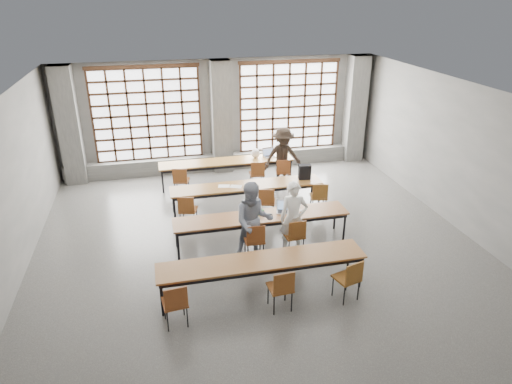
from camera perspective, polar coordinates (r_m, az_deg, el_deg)
floor at (r=10.40m, az=0.59°, el=-7.40°), size 11.00×11.00×0.00m
ceiling at (r=9.07m, az=0.68°, el=11.79°), size 11.00×11.00×0.00m
wall_back at (r=14.73m, az=-4.53°, el=9.57°), size 10.00×0.00×10.00m
wall_front at (r=5.27m, az=16.08°, el=-21.55°), size 10.00×0.00×10.00m
wall_left at (r=9.80m, az=-29.10°, el=-1.22°), size 0.00×11.00×11.00m
wall_right at (r=11.76m, az=25.07°, el=3.53°), size 0.00×11.00×11.00m
column_left at (r=14.50m, az=-22.34°, el=7.60°), size 0.60×0.55×3.50m
column_mid at (r=14.46m, az=-4.35°, el=9.30°), size 0.60×0.55×3.50m
column_right at (r=15.77m, az=12.27°, el=10.08°), size 0.60×0.55×3.50m
window_left at (r=14.47m, az=-13.45°, el=9.33°), size 3.32×0.12×3.00m
window_right at (r=15.11m, az=4.10°, el=10.55°), size 3.32×0.12×3.00m
sill_ledge at (r=14.99m, az=-4.22°, el=3.83°), size 9.80×0.35×0.50m
desk_row_a at (r=13.68m, az=-3.70°, el=3.67°), size 4.00×0.70×0.73m
desk_row_b at (r=11.96m, az=-1.15°, el=0.62°), size 4.00×0.70×0.73m
desk_row_c at (r=10.37m, az=0.69°, el=-3.28°), size 4.00×0.70×0.73m
desk_row_d at (r=8.78m, az=0.79°, el=-8.83°), size 4.00×0.70×0.73m
chair_back_left at (r=13.00m, az=-9.38°, el=1.66°), size 0.51×0.51×0.88m
chair_back_mid at (r=13.30m, az=0.16°, el=2.51°), size 0.45×0.45×0.88m
chair_back_right at (r=13.49m, az=3.42°, el=2.79°), size 0.50×0.51×0.88m
chair_mid_left at (r=11.25m, az=-8.58°, el=-1.98°), size 0.53×0.53×0.88m
chair_mid_centre at (r=11.54m, az=1.33°, el=-1.00°), size 0.53×0.53×0.88m
chair_mid_right at (r=11.94m, az=7.90°, el=-0.34°), size 0.49×0.49×0.88m
chair_front_left at (r=9.83m, az=-0.15°, el=-5.77°), size 0.43×0.43×0.88m
chair_front_right at (r=10.05m, az=4.92°, el=-5.16°), size 0.45×0.45×0.88m
chair_near_left at (r=8.15m, az=-10.05°, el=-13.27°), size 0.46×0.47×0.88m
chair_near_mid at (r=8.39m, az=3.22°, el=-11.65°), size 0.45×0.45×0.88m
chair_near_right at (r=8.80m, az=11.61°, el=-10.28°), size 0.52×0.52×0.88m
student_male at (r=10.01m, az=4.73°, el=-3.29°), size 0.68×0.52×1.68m
student_female at (r=9.78m, az=-0.31°, el=-3.65°), size 0.93×0.77×1.76m
student_back at (r=13.48m, az=3.38°, el=4.38°), size 1.20×0.76×1.78m
laptop_front at (r=10.54m, az=3.55°, el=-2.07°), size 0.43×0.39×0.26m
laptop_back at (r=14.00m, az=1.63°, el=4.75°), size 0.42×0.37×0.26m
mouse at (r=10.56m, az=5.74°, el=-2.36°), size 0.11×0.08×0.04m
green_box at (r=10.38m, az=0.32°, el=-2.57°), size 0.27×0.18×0.09m
phone at (r=10.29m, az=1.80°, el=-3.06°), size 0.14×0.10×0.01m
paper_sheet_a at (r=11.88m, az=-4.03°, el=0.74°), size 0.34×0.27×0.00m
paper_sheet_b at (r=11.84m, az=-2.52°, el=0.69°), size 0.36×0.31×0.00m
paper_sheet_c at (r=11.96m, az=-0.68°, el=0.96°), size 0.32×0.25×0.00m
backpack at (r=12.31m, az=6.10°, el=2.52°), size 0.34×0.24×0.40m
plastic_bag at (r=13.82m, az=-0.06°, el=4.86°), size 0.28×0.23×0.29m
red_pouch at (r=8.24m, az=-10.13°, el=-13.15°), size 0.22×0.15×0.06m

